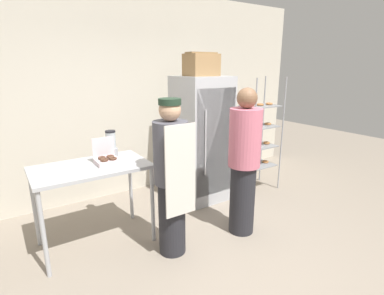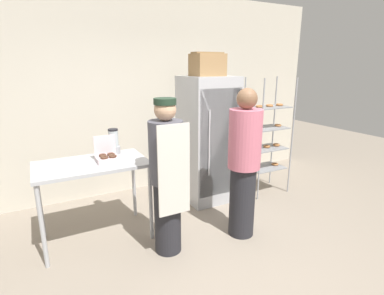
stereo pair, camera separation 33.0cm
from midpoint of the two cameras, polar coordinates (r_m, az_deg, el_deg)
ground_plane at (r=3.34m, az=10.49°, el=-21.02°), size 14.00×14.00×0.00m
back_wall at (r=4.82m, az=-6.87°, el=10.00°), size 6.40×0.12×3.05m
refrigerator at (r=4.40m, az=5.15°, el=1.47°), size 0.70×0.73×1.82m
baking_rack at (r=4.81m, az=16.10°, el=1.88°), size 0.64×0.44×1.80m
prep_counter at (r=3.47m, az=-15.96°, el=-4.45°), size 1.20×0.72×0.93m
donut_box at (r=3.44m, az=-13.19°, el=-1.78°), size 0.25×0.23×0.27m
blender_pitcher at (r=3.68m, az=-12.23°, el=0.85°), size 0.15×0.15×0.31m
cardboard_storage_box at (r=4.22m, az=5.29°, el=15.46°), size 0.43×0.33×0.31m
person_baker at (r=3.08m, az=-1.75°, el=-5.54°), size 0.35×0.37×1.66m
person_customer at (r=3.48m, az=12.55°, el=-3.08°), size 0.37×0.37×1.74m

